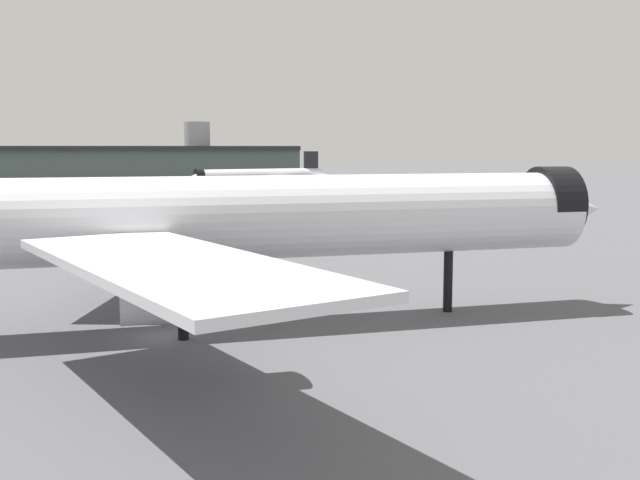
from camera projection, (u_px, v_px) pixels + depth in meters
name	position (u px, v px, depth m)	size (l,w,h in m)	color
ground	(163.00, 336.00, 45.87)	(900.00, 900.00, 0.00)	#56565B
airliner_near_gate	(211.00, 220.00, 47.60)	(57.31, 52.31, 15.69)	silver
airliner_far_taxiway	(261.00, 177.00, 173.71)	(35.75, 32.22, 10.56)	silver
service_truck_front	(126.00, 241.00, 80.18)	(5.69, 5.30, 3.00)	black
traffic_cone_wingtip	(34.00, 262.00, 73.75)	(0.47, 0.47, 0.59)	#F2600C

